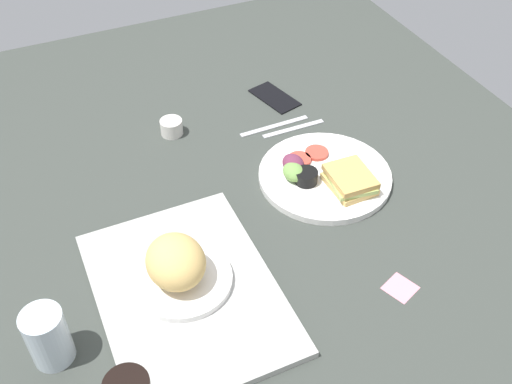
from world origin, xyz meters
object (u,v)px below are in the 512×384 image
(bread_plate_near, at_px, (178,267))
(fork, at_px, (293,128))
(espresso_cup, at_px, (172,127))
(cell_phone, at_px, (275,97))
(knife, at_px, (274,126))
(sticky_note, at_px, (400,288))
(drinking_glass, at_px, (48,337))
(plate_with_salad, at_px, (325,175))
(serving_tray, at_px, (187,292))

(bread_plate_near, distance_m, fork, 0.57)
(espresso_cup, relative_size, cell_phone, 0.39)
(knife, bearing_deg, sticky_note, 89.07)
(drinking_glass, height_order, fork, drinking_glass)
(plate_with_salad, bearing_deg, bread_plate_near, 110.94)
(cell_phone, bearing_deg, fork, 159.05)
(drinking_glass, xyz_separation_m, fork, (0.42, -0.68, -0.06))
(drinking_glass, relative_size, cell_phone, 0.80)
(fork, bearing_deg, plate_with_salad, 83.98)
(plate_with_salad, relative_size, knife, 1.63)
(serving_tray, height_order, cell_phone, serving_tray)
(serving_tray, height_order, drinking_glass, drinking_glass)
(bread_plate_near, distance_m, sticky_note, 0.43)
(serving_tray, height_order, plate_with_salad, plate_with_salad)
(knife, height_order, cell_phone, cell_phone)
(fork, bearing_deg, espresso_cup, -20.38)
(knife, bearing_deg, cell_phone, -116.55)
(espresso_cup, bearing_deg, plate_with_salad, -140.09)
(drinking_glass, height_order, cell_phone, drinking_glass)
(serving_tray, distance_m, cell_phone, 0.69)
(espresso_cup, height_order, sticky_note, espresso_cup)
(espresso_cup, bearing_deg, serving_tray, 164.63)
(fork, xyz_separation_m, sticky_note, (-0.54, 0.04, -0.00))
(bread_plate_near, xyz_separation_m, plate_with_salad, (0.16, -0.41, -0.04))
(drinking_glass, bearing_deg, cell_phone, -51.22)
(knife, xyz_separation_m, cell_phone, (0.12, -0.06, 0.00))
(bread_plate_near, height_order, sticky_note, bread_plate_near)
(knife, distance_m, sticky_note, 0.57)
(plate_with_salad, bearing_deg, espresso_cup, 39.91)
(plate_with_salad, distance_m, cell_phone, 0.36)
(cell_phone, bearing_deg, plate_with_salad, 158.90)
(serving_tray, bearing_deg, drinking_glass, 96.50)
(espresso_cup, bearing_deg, fork, -111.01)
(serving_tray, distance_m, plate_with_salad, 0.44)
(sticky_note, bearing_deg, drinking_glass, 78.87)
(plate_with_salad, bearing_deg, sticky_note, 176.92)
(knife, relative_size, cell_phone, 1.32)
(drinking_glass, distance_m, knife, 0.79)
(bread_plate_near, height_order, plate_with_salad, bread_plate_near)
(plate_with_salad, height_order, sticky_note, plate_with_salad)
(drinking_glass, height_order, knife, drinking_glass)
(cell_phone, xyz_separation_m, sticky_note, (-0.69, 0.06, -0.00))
(sticky_note, bearing_deg, serving_tray, 67.95)
(drinking_glass, distance_m, fork, 0.80)
(sticky_note, bearing_deg, fork, -4.44)
(drinking_glass, bearing_deg, espresso_cup, -36.79)
(serving_tray, height_order, knife, serving_tray)
(fork, bearing_deg, cell_phone, -95.77)
(bread_plate_near, bearing_deg, drinking_glass, 102.09)
(fork, xyz_separation_m, cell_phone, (0.15, -0.02, 0.00))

